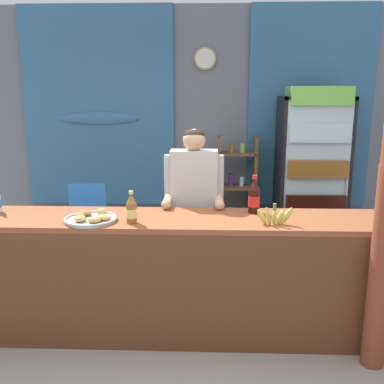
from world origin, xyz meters
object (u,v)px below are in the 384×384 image
object	(u,v)px
drink_fridge	(312,164)
shopkeeper	(194,196)
pastry_tray	(91,218)
banana_bunch	(275,216)
soda_bottle_cola	(254,197)
stall_counter	(175,267)
bottle_shelf_rack	(236,191)
soda_bottle_iced_tea	(132,210)
plastic_lawn_chair	(87,218)

from	to	relation	value
drink_fridge	shopkeeper	world-z (taller)	drink_fridge
pastry_tray	banana_bunch	xyz separation A→B (m)	(1.34, -0.03, 0.04)
drink_fridge	shopkeeper	xyz separation A→B (m)	(-1.33, -1.36, -0.07)
banana_bunch	soda_bottle_cola	bearing A→B (deg)	110.57
stall_counter	bottle_shelf_rack	world-z (taller)	bottle_shelf_rack
bottle_shelf_rack	soda_bottle_iced_tea	size ratio (longest dim) A/B	5.69
soda_bottle_iced_tea	pastry_tray	bearing A→B (deg)	173.53
plastic_lawn_chair	shopkeeper	xyz separation A→B (m)	(1.24, -0.99, 0.50)
stall_counter	bottle_shelf_rack	distance (m)	2.23
banana_bunch	stall_counter	bearing A→B (deg)	178.01
shopkeeper	soda_bottle_iced_tea	xyz separation A→B (m)	(-0.43, -0.66, 0.05)
bottle_shelf_rack	soda_bottle_cola	xyz separation A→B (m)	(0.02, -1.87, 0.37)
soda_bottle_cola	pastry_tray	distance (m)	1.26
soda_bottle_iced_tea	pastry_tray	world-z (taller)	soda_bottle_iced_tea
bottle_shelf_rack	drink_fridge	bearing A→B (deg)	-10.65
stall_counter	drink_fridge	world-z (taller)	drink_fridge
shopkeeper	pastry_tray	xyz separation A→B (m)	(-0.74, -0.62, -0.02)
soda_bottle_iced_tea	banana_bunch	bearing A→B (deg)	0.17
soda_bottle_iced_tea	pastry_tray	distance (m)	0.32
stall_counter	shopkeeper	bearing A→B (deg)	79.11
drink_fridge	banana_bunch	world-z (taller)	drink_fridge
plastic_lawn_chair	shopkeeper	distance (m)	1.66
stall_counter	banana_bunch	xyz separation A→B (m)	(0.72, -0.03, 0.41)
drink_fridge	bottle_shelf_rack	world-z (taller)	drink_fridge
drink_fridge	plastic_lawn_chair	bearing A→B (deg)	-171.74
soda_bottle_cola	soda_bottle_iced_tea	bearing A→B (deg)	-160.89
plastic_lawn_chair	shopkeeper	bearing A→B (deg)	-38.68
soda_bottle_cola	bottle_shelf_rack	bearing A→B (deg)	90.54
shopkeeper	plastic_lawn_chair	bearing A→B (deg)	141.32
shopkeeper	banana_bunch	bearing A→B (deg)	-47.35
drink_fridge	bottle_shelf_rack	size ratio (longest dim) A/B	1.42
stall_counter	soda_bottle_iced_tea	world-z (taller)	soda_bottle_iced_tea
soda_bottle_iced_tea	pastry_tray	xyz separation A→B (m)	(-0.31, 0.04, -0.08)
soda_bottle_iced_tea	banana_bunch	world-z (taller)	soda_bottle_iced_tea
drink_fridge	soda_bottle_iced_tea	world-z (taller)	drink_fridge
drink_fridge	plastic_lawn_chair	size ratio (longest dim) A/B	2.26
stall_counter	soda_bottle_iced_tea	bearing A→B (deg)	-174.79
plastic_lawn_chair	banana_bunch	world-z (taller)	banana_bunch
bottle_shelf_rack	pastry_tray	size ratio (longest dim) A/B	3.53
soda_bottle_iced_tea	shopkeeper	bearing A→B (deg)	56.74
drink_fridge	pastry_tray	distance (m)	2.87
stall_counter	shopkeeper	world-z (taller)	shopkeeper
soda_bottle_cola	banana_bunch	size ratio (longest dim) A/B	1.08
stall_counter	bottle_shelf_rack	bearing A→B (deg)	74.77
drink_fridge	plastic_lawn_chair	world-z (taller)	drink_fridge
pastry_tray	plastic_lawn_chair	bearing A→B (deg)	107.19
pastry_tray	soda_bottle_iced_tea	bearing A→B (deg)	-6.47
bottle_shelf_rack	plastic_lawn_chair	size ratio (longest dim) A/B	1.59
drink_fridge	soda_bottle_iced_tea	xyz separation A→B (m)	(-1.76, -2.02, -0.01)
soda_bottle_cola	banana_bunch	world-z (taller)	soda_bottle_cola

